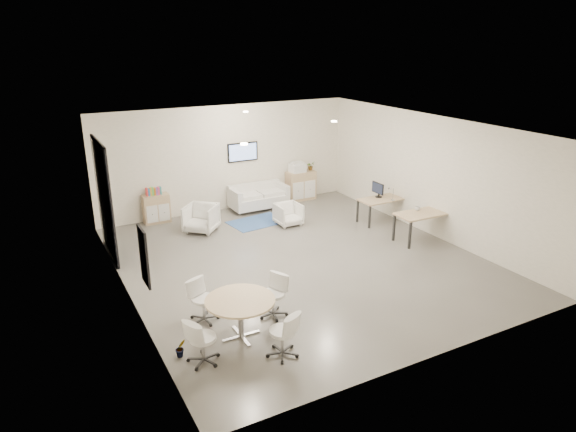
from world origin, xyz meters
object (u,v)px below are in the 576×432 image
(armchair_right, at_px, (288,213))
(armchair_left, at_px, (201,217))
(round_table, at_px, (240,304))
(sideboard_left, at_px, (156,209))
(loveseat, at_px, (258,197))
(desk_rear, at_px, (382,201))
(desk_front, at_px, (423,216))
(sideboard_right, at_px, (301,186))

(armchair_right, bearing_deg, armchair_left, 163.19)
(round_table, bearing_deg, armchair_left, 78.06)
(armchair_left, bearing_deg, round_table, -59.45)
(sideboard_left, xyz_separation_m, armchair_right, (3.25, -1.98, -0.07))
(loveseat, bearing_deg, desk_rear, -47.56)
(armchair_right, height_order, desk_front, desk_front)
(desk_rear, height_order, desk_front, desk_front)
(loveseat, xyz_separation_m, desk_rear, (2.63, -2.78, 0.27))
(loveseat, xyz_separation_m, desk_front, (2.68, -4.44, 0.33))
(armchair_left, height_order, round_table, armchair_left)
(sideboard_left, xyz_separation_m, sideboard_right, (4.76, -0.04, 0.06))
(desk_front, bearing_deg, armchair_right, 134.86)
(sideboard_right, bearing_deg, armchair_left, -161.97)
(armchair_left, bearing_deg, desk_front, 8.04)
(loveseat, distance_m, armchair_left, 2.47)
(desk_front, xyz_separation_m, round_table, (-6.05, -2.03, -0.01))
(armchair_left, xyz_separation_m, desk_rear, (4.86, -1.71, 0.21))
(desk_front, bearing_deg, armchair_left, 146.93)
(armchair_left, bearing_deg, loveseat, 68.12)
(sideboard_right, distance_m, desk_rear, 3.14)
(sideboard_right, relative_size, desk_rear, 0.69)
(armchair_left, bearing_deg, sideboard_right, 60.52)
(sideboard_right, relative_size, round_table, 0.77)
(sideboard_left, bearing_deg, armchair_right, -31.28)
(sideboard_right, distance_m, armchair_left, 4.07)
(sideboard_left, bearing_deg, sideboard_right, -0.44)
(desk_front, bearing_deg, sideboard_left, 142.58)
(armchair_right, height_order, desk_rear, desk_rear)
(armchair_left, height_order, desk_rear, armchair_left)
(sideboard_right, distance_m, desk_front, 4.75)
(sideboard_right, bearing_deg, round_table, -126.96)
(armchair_left, distance_m, desk_front, 5.96)
(sideboard_right, xyz_separation_m, armchair_left, (-3.87, -1.26, -0.05))
(sideboard_left, height_order, armchair_right, sideboard_left)
(sideboard_left, xyz_separation_m, desk_rear, (5.75, -3.01, 0.22))
(loveseat, xyz_separation_m, armchair_left, (-2.23, -1.07, 0.06))
(armchair_left, bearing_deg, desk_rear, 23.05)
(armchair_right, bearing_deg, desk_rear, -23.22)
(sideboard_left, distance_m, armchair_right, 3.81)
(desk_rear, relative_size, round_table, 1.10)
(loveseat, bearing_deg, sideboard_right, 5.69)
(loveseat, height_order, armchair_right, loveseat)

